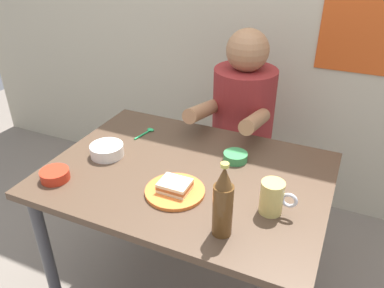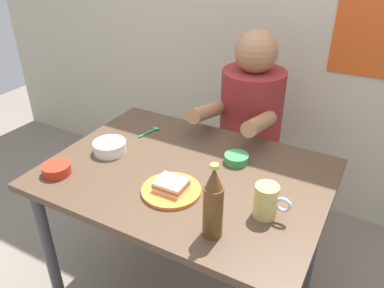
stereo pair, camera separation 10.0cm
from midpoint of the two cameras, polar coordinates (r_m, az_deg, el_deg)
dining_table at (r=1.59m, az=-2.57°, el=-6.93°), size 1.10×0.80×0.74m
stool at (r=2.22m, az=5.64°, el=-4.38°), size 0.34×0.34×0.45m
person_seated at (r=2.01m, az=6.12°, el=5.31°), size 0.33×0.56×0.72m
plate_orange at (r=1.42m, az=-4.58°, el=-7.03°), size 0.22×0.22×0.01m
sandwich at (r=1.40m, az=-4.62°, el=-6.21°), size 0.11×0.09×0.04m
beer_mug at (r=1.32m, az=9.69°, el=-7.85°), size 0.13×0.08×0.12m
beer_bottle at (r=1.18m, az=2.17°, el=-8.77°), size 0.06×0.06×0.26m
rice_bowl_white at (r=1.67m, az=-14.17°, el=-0.87°), size 0.14×0.14×0.05m
sauce_bowl_chili at (r=1.58m, az=-21.37°, el=-4.27°), size 0.11×0.11×0.04m
dip_bowl_green at (r=1.59m, az=4.66°, el=-1.89°), size 0.10×0.10×0.03m
spoon at (r=1.83m, az=-8.18°, el=1.80°), size 0.04×0.12×0.01m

